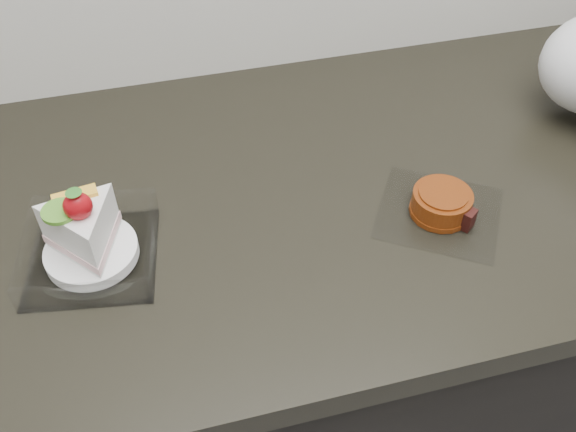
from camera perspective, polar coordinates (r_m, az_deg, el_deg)
The scene contains 3 objects.
counter at distance 1.26m, azimuth 3.39°, elevation -12.08°, with size 2.04×0.64×0.90m.
cake_tray at distance 0.82m, azimuth -17.36°, elevation -2.12°, with size 0.18×0.18×0.12m.
mooncake_wrap at distance 0.87m, azimuth 13.51°, elevation 0.93°, with size 0.21×0.21×0.04m.
Camera 1 is at (-0.24, 1.06, 1.51)m, focal length 40.00 mm.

